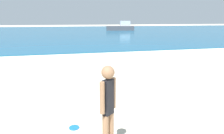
{
  "coord_description": "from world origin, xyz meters",
  "views": [
    {
      "loc": [
        -1.74,
        0.45,
        2.53
      ],
      "look_at": [
        -0.3,
        6.32,
        1.12
      ],
      "focal_mm": 32.89,
      "sensor_mm": 36.0,
      "label": 1
    }
  ],
  "objects": [
    {
      "name": "water",
      "position": [
        0.0,
        45.94,
        0.03
      ],
      "size": [
        160.0,
        60.0,
        0.06
      ],
      "primitive_type": "cube",
      "color": "#14567F",
      "rests_on": "ground"
    },
    {
      "name": "frisbee",
      "position": [
        -1.56,
        4.96,
        0.01
      ],
      "size": [
        0.24,
        0.24,
        0.03
      ],
      "primitive_type": "cylinder",
      "color": "blue",
      "rests_on": "ground"
    },
    {
      "name": "person_standing",
      "position": [
        -0.99,
        3.78,
        1.0
      ],
      "size": [
        0.33,
        0.29,
        1.76
      ],
      "rotation": [
        0.0,
        0.0,
        0.68
      ],
      "color": "#936B4C",
      "rests_on": "ground"
    },
    {
      "name": "boat_far",
      "position": [
        11.71,
        46.35,
        0.79
      ],
      "size": [
        6.51,
        3.08,
        2.13
      ],
      "rotation": [
        0.0,
        0.0,
        2.96
      ],
      "color": "#4C4C51",
      "rests_on": "water"
    }
  ]
}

